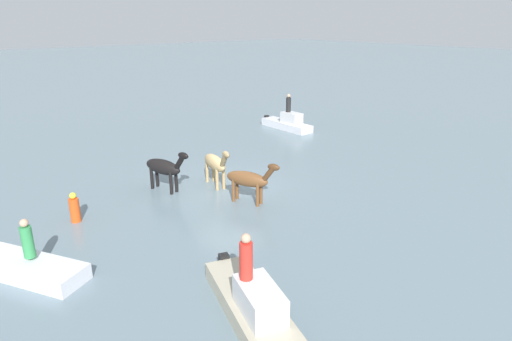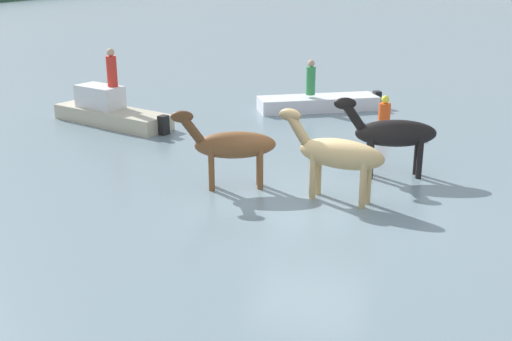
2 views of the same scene
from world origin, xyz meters
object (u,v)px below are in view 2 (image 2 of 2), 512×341
boat_dinghy_port (319,105)px  person_helmsman_aft (311,79)px  horse_lead (337,154)px  person_boatman_standing (112,69)px  buoy_channel_marker (384,116)px  boat_motor_center (110,114)px  horse_dun_straggler (232,145)px  horse_mid_herd (392,134)px

boat_dinghy_port → person_helmsman_aft: (-0.26, 0.25, 0.96)m
horse_lead → person_boatman_standing: (4.68, 8.01, 0.67)m
person_helmsman_aft → buoy_channel_marker: person_helmsman_aft is taller
buoy_channel_marker → boat_dinghy_port: bearing=46.0°
person_boatman_standing → boat_motor_center: bearing=149.5°
horse_lead → person_boatman_standing: bearing=-18.5°
horse_lead → boat_dinghy_port: size_ratio=0.59×
boat_motor_center → person_helmsman_aft: bearing=-129.4°
person_helmsman_aft → horse_lead: bearing=-163.5°
boat_dinghy_port → buoy_channel_marker: size_ratio=3.66×
horse_lead → person_helmsman_aft: size_ratio=2.07×
horse_dun_straggler → horse_mid_herd: size_ratio=0.93×
buoy_channel_marker → boat_motor_center: bearing=100.0°
boat_motor_center → person_helmsman_aft: size_ratio=3.74×
person_boatman_standing → horse_mid_herd: bearing=-106.7°
horse_dun_straggler → horse_lead: bearing=155.8°
boat_dinghy_port → buoy_channel_marker: buoy_channel_marker is taller
horse_lead → horse_dun_straggler: horse_lead is taller
horse_lead → horse_dun_straggler: (0.07, 2.40, -0.05)m
person_helmsman_aft → person_boatman_standing: person_boatman_standing is taller
boat_motor_center → buoy_channel_marker: 8.55m
person_boatman_standing → buoy_channel_marker: (1.34, -8.34, -1.22)m
boat_dinghy_port → person_helmsman_aft: person_helmsman_aft is taller
horse_dun_straggler → boat_motor_center: (4.47, 5.69, -0.70)m
horse_lead → horse_dun_straggler: size_ratio=1.07×
person_helmsman_aft → horse_mid_herd: bearing=-151.5°
horse_lead → person_helmsman_aft: horse_lead is taller
horse_lead → boat_dinghy_port: (8.45, 2.18, -0.89)m
horse_dun_straggler → person_helmsman_aft: bearing=-112.3°
horse_mid_herd → boat_dinghy_port: size_ratio=0.59×
boat_motor_center → buoy_channel_marker: bearing=-152.2°
horse_mid_herd → boat_motor_center: horse_mid_herd is taller
horse_lead → horse_mid_herd: (1.99, -0.94, 0.01)m
person_helmsman_aft → boat_motor_center: bearing=122.8°
boat_dinghy_port → person_helmsman_aft: size_ratio=3.51×
horse_mid_herd → buoy_channel_marker: 4.12m
horse_mid_herd → boat_dinghy_port: (6.45, 3.11, -0.89)m
horse_mid_herd → person_boatman_standing: bearing=-32.7°
horse_dun_straggler → person_boatman_standing: size_ratio=1.93×
person_helmsman_aft → person_boatman_standing: (-3.51, 5.58, 0.60)m
horse_mid_herd → horse_lead: bearing=48.8°
horse_mid_herd → buoy_channel_marker: (4.03, 0.61, -0.55)m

